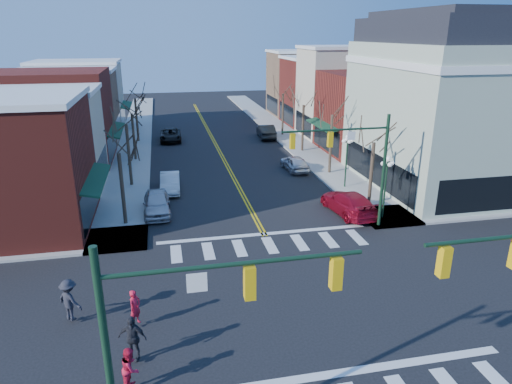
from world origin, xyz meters
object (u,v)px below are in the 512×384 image
car_left_mid (170,183)px  pedestrian_red_a (135,307)px  pedestrian_red_b (131,368)px  lamppost_midblock (347,152)px  pedestrian_dark_a (132,338)px  car_left_near (157,203)px  lamppost_corner (386,177)px  pedestrian_dark_b (70,300)px  car_right_mid (295,163)px  car_right_far (266,131)px  victorian_corner (453,102)px  car_left_far (171,135)px  car_right_near (349,203)px

car_left_mid → pedestrian_red_a: pedestrian_red_a is taller
pedestrian_red_b → lamppost_midblock: bearing=-29.5°
pedestrian_red_a → pedestrian_dark_a: size_ratio=0.86×
car_left_near → car_left_mid: (1.02, 4.60, -0.07)m
lamppost_corner → pedestrian_dark_b: size_ratio=2.30×
car_right_mid → car_right_far: size_ratio=0.84×
victorian_corner → car_left_far: size_ratio=2.85×
car_left_near → car_left_far: (1.60, 22.24, -0.06)m
car_left_mid → car_right_near: car_right_near is taller
car_left_near → car_right_far: size_ratio=0.92×
car_right_near → pedestrian_dark_a: pedestrian_dark_a is taller
car_right_near → pedestrian_red_a: bearing=30.0°
car_left_far → car_right_mid: bearing=-52.2°
car_left_mid → pedestrian_red_b: 21.19m
car_right_mid → lamppost_corner: bearing=97.7°
car_left_near → car_right_far: car_right_far is taller
car_left_far → car_right_near: size_ratio=0.95×
pedestrian_red_b → pedestrian_dark_b: bearing=40.3°
lamppost_corner → car_left_near: size_ratio=0.97×
car_left_mid → car_left_near: bearing=-100.5°
car_left_far → pedestrian_dark_b: bearing=-97.3°
car_left_far → pedestrian_dark_b: (-5.20, -34.15, 0.39)m
car_left_near → car_right_far: 24.92m
car_left_near → pedestrian_red_b: bearing=-93.9°
victorian_corner → car_left_mid: victorian_corner is taller
lamppost_corner → lamppost_midblock: (0.00, 6.50, 0.00)m
car_left_far → pedestrian_red_b: 38.83m
car_left_far → lamppost_corner: bearing=-62.4°
car_right_near → pedestrian_dark_a: size_ratio=2.88×
car_left_mid → pedestrian_red_a: size_ratio=2.66×
pedestrian_dark_a → pedestrian_red_a: bearing=108.4°
lamppost_corner → car_left_far: size_ratio=0.87×
car_right_near → pedestrian_dark_b: pedestrian_dark_b is taller
victorian_corner → lamppost_midblock: 9.10m
victorian_corner → car_left_near: bearing=-175.2°
pedestrian_red_b → car_right_near: bearing=-34.8°
lamppost_corner → lamppost_midblock: same height
lamppost_corner → car_right_far: bearing=94.5°
car_left_far → pedestrian_red_a: (-2.50, -35.04, 0.24)m
car_left_mid → pedestrian_dark_a: 19.71m
car_right_mid → lamppost_midblock: bearing=110.0°
victorian_corner → pedestrian_red_b: size_ratio=8.93×
car_left_far → pedestrian_red_b: (-2.50, -38.75, 0.25)m
car_left_far → car_left_near: bearing=-92.8°
car_left_near → car_right_near: 13.06m
pedestrian_dark_a → pedestrian_dark_b: size_ratio=0.98×
car_left_mid → pedestrian_red_a: 17.50m
car_right_mid → victorian_corner: bearing=146.5°
car_right_mid → pedestrian_red_b: size_ratio=2.54×
victorian_corner → pedestrian_red_b: (-23.80, -18.43, -5.71)m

